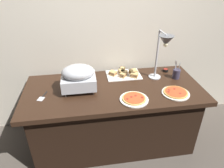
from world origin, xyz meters
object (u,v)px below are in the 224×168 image
object	(u,v)px
pizza_plate_center	(176,93)
heat_lamp	(164,46)
chafing_dish	(78,77)
utensil_holder	(176,74)
serving_spatula	(43,97)
sauce_cup_near	(166,70)
sandwich_platter	(124,74)
pizza_plate_front	(134,99)

from	to	relation	value
pizza_plate_center	heat_lamp	bearing A→B (deg)	112.86
chafing_dish	utensil_holder	world-z (taller)	chafing_dish
heat_lamp	serving_spatula	size ratio (longest dim) A/B	3.28
chafing_dish	pizza_plate_center	distance (m)	1.01
sauce_cup_near	serving_spatula	bearing A→B (deg)	-166.25
serving_spatula	heat_lamp	bearing A→B (deg)	3.52
heat_lamp	sandwich_platter	world-z (taller)	heat_lamp
sandwich_platter	serving_spatula	size ratio (longest dim) A/B	2.32
chafing_dish	pizza_plate_front	world-z (taller)	chafing_dish
sandwich_platter	utensil_holder	world-z (taller)	utensil_holder
utensil_holder	heat_lamp	bearing A→B (deg)	-159.13
chafing_dish	heat_lamp	size ratio (longest dim) A/B	0.62
pizza_plate_center	serving_spatula	size ratio (longest dim) A/B	1.63
pizza_plate_center	sauce_cup_near	size ratio (longest dim) A/B	4.27
serving_spatula	pizza_plate_front	bearing A→B (deg)	-12.25
heat_lamp	pizza_plate_front	xyz separation A→B (m)	(-0.35, -0.27, -0.43)
sauce_cup_near	chafing_dish	bearing A→B (deg)	-165.58
chafing_dish	pizza_plate_front	bearing A→B (deg)	-27.30
chafing_dish	sandwich_platter	distance (m)	0.60
chafing_dish	pizza_plate_front	size ratio (longest dim) A/B	1.24
pizza_plate_center	chafing_dish	bearing A→B (deg)	166.79
pizza_plate_front	sandwich_platter	distance (m)	0.52
pizza_plate_center	serving_spatula	world-z (taller)	pizza_plate_center
pizza_plate_front	sandwich_platter	size ratio (longest dim) A/B	0.70
chafing_dish	pizza_plate_front	xyz separation A→B (m)	(0.52, -0.27, -0.15)
heat_lamp	sandwich_platter	distance (m)	0.59
pizza_plate_center	utensil_holder	distance (m)	0.35
heat_lamp	utensil_holder	bearing A→B (deg)	20.87
heat_lamp	pizza_plate_front	bearing A→B (deg)	-142.51
pizza_plate_front	sauce_cup_near	world-z (taller)	sauce_cup_near
pizza_plate_front	sandwich_platter	world-z (taller)	sandwich_platter
chafing_dish	heat_lamp	bearing A→B (deg)	-0.01
sauce_cup_near	pizza_plate_front	bearing A→B (deg)	-134.66
serving_spatula	sandwich_platter	bearing A→B (deg)	19.77
sandwich_platter	sauce_cup_near	xyz separation A→B (m)	(0.52, 0.02, -0.01)
sandwich_platter	sauce_cup_near	size ratio (longest dim) A/B	6.08
sandwich_platter	sauce_cup_near	world-z (taller)	sandwich_platter
sandwich_platter	sauce_cup_near	bearing A→B (deg)	2.66
pizza_plate_front	sauce_cup_near	distance (m)	0.76
chafing_dish	utensil_holder	size ratio (longest dim) A/B	1.59
chafing_dish	serving_spatula	xyz separation A→B (m)	(-0.37, -0.08, -0.15)
pizza_plate_front	pizza_plate_center	distance (m)	0.45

